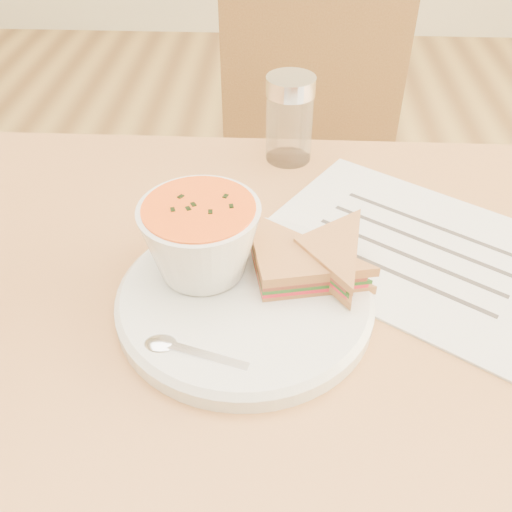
# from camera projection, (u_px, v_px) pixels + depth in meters

# --- Properties ---
(dining_table) EXTENTS (1.00, 0.70, 0.75)m
(dining_table) POSITION_uv_depth(u_px,v_px,m) (230.00, 487.00, 0.83)
(dining_table) COLOR #A06831
(dining_table) RESTS_ON floor
(chair_far) EXTENTS (0.41, 0.41, 0.92)m
(chair_far) POSITION_uv_depth(u_px,v_px,m) (310.00, 194.00, 1.25)
(chair_far) COLOR brown
(chair_far) RESTS_ON floor
(plate) EXTENTS (0.27, 0.27, 0.02)m
(plate) POSITION_uv_depth(u_px,v_px,m) (245.00, 300.00, 0.58)
(plate) COLOR white
(plate) RESTS_ON dining_table
(soup_bowl) EXTENTS (0.15, 0.15, 0.08)m
(soup_bowl) POSITION_uv_depth(u_px,v_px,m) (201.00, 242.00, 0.57)
(soup_bowl) COLOR white
(soup_bowl) RESTS_ON plate
(sandwich_half_a) EXTENTS (0.14, 0.14, 0.04)m
(sandwich_half_a) POSITION_uv_depth(u_px,v_px,m) (263.00, 294.00, 0.55)
(sandwich_half_a) COLOR #BE6F43
(sandwich_half_a) RESTS_ON plate
(sandwich_half_b) EXTENTS (0.13, 0.13, 0.03)m
(sandwich_half_b) POSITION_uv_depth(u_px,v_px,m) (293.00, 249.00, 0.59)
(sandwich_half_b) COLOR #BE6F43
(sandwich_half_b) RESTS_ON plate
(spoon) EXTENTS (0.16, 0.07, 0.01)m
(spoon) POSITION_uv_depth(u_px,v_px,m) (208.00, 357.00, 0.50)
(spoon) COLOR silver
(spoon) RESTS_ON plate
(paper_menu) EXTENTS (0.42, 0.39, 0.00)m
(paper_menu) POSITION_uv_depth(u_px,v_px,m) (414.00, 249.00, 0.65)
(paper_menu) COLOR white
(paper_menu) RESTS_ON dining_table
(condiment_shaker) EXTENTS (0.08, 0.08, 0.12)m
(condiment_shaker) POSITION_uv_depth(u_px,v_px,m) (290.00, 119.00, 0.77)
(condiment_shaker) COLOR silver
(condiment_shaker) RESTS_ON dining_table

